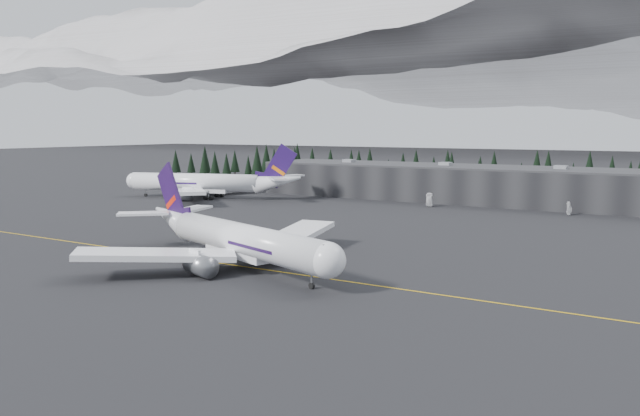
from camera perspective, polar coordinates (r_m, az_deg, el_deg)
The scene contains 8 objects.
ground at distance 118.50m, azimuth -5.03°, elevation -5.38°, with size 1400.00×1400.00×0.00m, color black.
taxiline at distance 116.93m, azimuth -5.61°, elevation -5.55°, with size 400.00×0.40×0.02m, color gold.
terminal at distance 229.53m, azimuth 13.70°, elevation 2.18°, with size 160.00×30.00×12.60m.
treeline at distance 264.87m, azimuth 16.12°, elevation 3.02°, with size 360.00×20.00×15.00m, color black.
jet_main at distance 120.35m, azimuth -8.11°, elevation -2.67°, with size 61.61×55.41×18.64m.
jet_parked at distance 235.17m, azimuth -10.01°, elevation 2.27°, with size 68.29×61.78×20.56m.
gse_vehicle_a at distance 210.70m, azimuth 9.98°, elevation 0.29°, with size 2.17×4.71×1.31m, color white.
gse_vehicle_b at distance 201.88m, azimuth 21.83°, elevation -0.41°, with size 1.66×4.12×1.40m, color white.
Camera 1 is at (68.41, -93.21, 25.93)m, focal length 35.00 mm.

